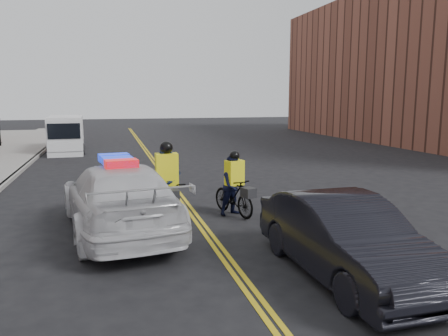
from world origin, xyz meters
TOP-DOWN VIEW (x-y plane):
  - ground at (0.00, 0.00)m, footprint 120.00×120.00m
  - center_line_left at (-0.08, 8.00)m, footprint 0.10×60.00m
  - center_line_right at (0.08, 8.00)m, footprint 0.10×60.00m
  - curb at (-6.00, 8.00)m, footprint 0.20×60.00m
  - building_across at (22.00, 18.00)m, footprint 12.00×30.00m
  - police_cruiser at (-2.03, 1.21)m, footprint 3.11×6.03m
  - dark_sedan at (1.83, -2.66)m, footprint 1.68×4.52m
  - cargo_van at (-4.62, 18.00)m, footprint 2.15×5.19m
  - cyclist_near at (-0.80, 1.61)m, footprint 0.77×2.19m
  - cyclist_far at (1.11, 1.93)m, footprint 1.07×1.85m

SIDE VIEW (x-z plane):
  - ground at x=0.00m, z-range 0.00..0.00m
  - center_line_left at x=-0.08m, z-range 0.00..0.01m
  - center_line_right at x=0.08m, z-range 0.00..0.01m
  - curb at x=-6.00m, z-range 0.00..0.15m
  - cyclist_far at x=1.11m, z-range -0.19..1.61m
  - dark_sedan at x=1.83m, z-range 0.00..1.48m
  - cyclist_near at x=-0.80m, z-range -0.33..1.82m
  - police_cruiser at x=-2.03m, z-range -0.07..1.76m
  - cargo_van at x=-4.62m, z-range -0.02..2.12m
  - building_across at x=22.00m, z-range 0.00..11.00m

